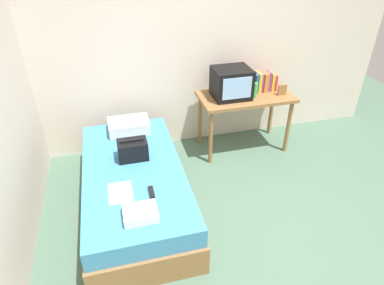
# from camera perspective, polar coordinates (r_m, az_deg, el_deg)

# --- Properties ---
(ground_plane) EXTENTS (8.00, 8.00, 0.00)m
(ground_plane) POSITION_cam_1_polar(r_m,az_deg,el_deg) (3.33, 9.89, -16.42)
(ground_plane) COLOR #4C6B56
(wall_back) EXTENTS (5.20, 0.10, 2.60)m
(wall_back) POSITION_cam_1_polar(r_m,az_deg,el_deg) (4.26, 0.58, 16.28)
(wall_back) COLOR beige
(wall_back) RESTS_ON ground
(bed) EXTENTS (1.00, 2.00, 0.50)m
(bed) POSITION_cam_1_polar(r_m,az_deg,el_deg) (3.52, -9.72, -7.63)
(bed) COLOR olive
(bed) RESTS_ON ground
(desk) EXTENTS (1.16, 0.60, 0.76)m
(desk) POSITION_cam_1_polar(r_m,az_deg,el_deg) (4.28, 9.05, 6.79)
(desk) COLOR olive
(desk) RESTS_ON ground
(tv) EXTENTS (0.44, 0.39, 0.36)m
(tv) POSITION_cam_1_polar(r_m,az_deg,el_deg) (4.10, 6.73, 10.06)
(tv) COLOR black
(tv) RESTS_ON desk
(water_bottle) EXTENTS (0.07, 0.07, 0.18)m
(water_bottle) POSITION_cam_1_polar(r_m,az_deg,el_deg) (4.17, 10.61, 8.83)
(water_bottle) COLOR green
(water_bottle) RESTS_ON desk
(book_row) EXTENTS (0.29, 0.17, 0.25)m
(book_row) POSITION_cam_1_polar(r_m,az_deg,el_deg) (4.37, 12.24, 10.13)
(book_row) COLOR #2D5699
(book_row) RESTS_ON desk
(picture_frame) EXTENTS (0.11, 0.02, 0.13)m
(picture_frame) POSITION_cam_1_polar(r_m,az_deg,el_deg) (4.31, 15.15, 8.67)
(picture_frame) COLOR olive
(picture_frame) RESTS_ON desk
(pillow) EXTENTS (0.46, 0.32, 0.14)m
(pillow) POSITION_cam_1_polar(r_m,az_deg,el_deg) (3.96, -10.71, 2.82)
(pillow) COLOR silver
(pillow) RESTS_ON bed
(handbag) EXTENTS (0.30, 0.20, 0.22)m
(handbag) POSITION_cam_1_polar(r_m,az_deg,el_deg) (3.46, -10.08, -1.23)
(handbag) COLOR black
(handbag) RESTS_ON bed
(magazine) EXTENTS (0.21, 0.29, 0.01)m
(magazine) POSITION_cam_1_polar(r_m,az_deg,el_deg) (3.10, -12.14, -8.34)
(magazine) COLOR white
(magazine) RESTS_ON bed
(remote_dark) EXTENTS (0.04, 0.16, 0.02)m
(remote_dark) POSITION_cam_1_polar(r_m,az_deg,el_deg) (3.04, -6.95, -8.41)
(remote_dark) COLOR black
(remote_dark) RESTS_ON bed
(folded_towel) EXTENTS (0.28, 0.22, 0.07)m
(folded_towel) POSITION_cam_1_polar(r_m,az_deg,el_deg) (2.82, -8.81, -11.89)
(folded_towel) COLOR white
(folded_towel) RESTS_ON bed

